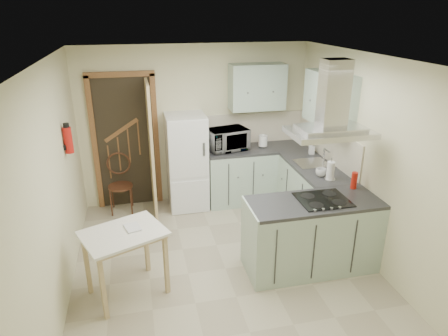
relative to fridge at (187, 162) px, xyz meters
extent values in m
plane|color=tan|center=(0.20, -1.80, -0.75)|extent=(4.20, 4.20, 0.00)
plane|color=silver|center=(0.20, -1.80, 1.75)|extent=(4.20, 4.20, 0.00)
plane|color=beige|center=(0.20, 0.30, 0.50)|extent=(3.60, 0.00, 3.60)
plane|color=beige|center=(-1.60, -1.80, 0.50)|extent=(0.00, 4.20, 4.20)
plane|color=beige|center=(2.00, -1.80, 0.50)|extent=(0.00, 4.20, 4.20)
cube|color=brown|center=(-0.90, 0.27, 0.30)|extent=(1.10, 0.12, 2.10)
cube|color=white|center=(0.00, 0.00, 0.00)|extent=(0.60, 0.60, 1.50)
cube|color=#9EB2A0|center=(0.86, 0.00, -0.30)|extent=(1.08, 0.60, 0.90)
cube|color=#9EB2A0|center=(1.70, -0.68, -0.30)|extent=(0.60, 1.95, 0.90)
cube|color=beige|center=(1.16, 0.29, 0.40)|extent=(1.68, 0.02, 0.50)
cube|color=#9EB2A0|center=(1.15, 0.12, 1.10)|extent=(0.85, 0.35, 0.70)
cube|color=#9EB2A0|center=(1.82, -0.95, 1.10)|extent=(0.35, 0.90, 0.70)
cube|color=#9EB2A0|center=(1.22, -1.98, -0.30)|extent=(1.55, 0.65, 0.90)
cube|color=black|center=(1.32, -1.98, 0.16)|extent=(0.58, 0.50, 0.01)
cube|color=silver|center=(1.32, -1.98, 0.97)|extent=(0.90, 0.55, 0.10)
cube|color=silver|center=(1.70, -0.85, 0.16)|extent=(0.45, 0.40, 0.01)
cylinder|color=#B2140F|center=(-1.54, -0.90, 0.75)|extent=(0.10, 0.10, 0.32)
cube|color=#D5C683|center=(-0.96, -1.98, -0.36)|extent=(1.00, 0.89, 0.78)
cube|color=#461A17|center=(-1.04, 0.04, -0.33)|extent=(0.39, 0.39, 0.84)
imported|color=black|center=(0.65, 0.02, 0.32)|extent=(0.68, 0.54, 0.34)
cylinder|color=white|center=(1.24, 0.01, 0.26)|extent=(0.19, 0.19, 0.21)
cube|color=#D24B18|center=(0.98, 0.15, 0.28)|extent=(0.13, 0.19, 0.26)
imported|color=#B2B2BF|center=(1.87, -0.47, 0.24)|extent=(0.11, 0.11, 0.19)
cylinder|color=white|center=(1.68, -1.44, 0.28)|extent=(0.12, 0.12, 0.26)
imported|color=silver|center=(1.62, -1.31, 0.20)|extent=(0.14, 0.14, 0.11)
cylinder|color=red|center=(1.84, -1.76, 0.26)|extent=(0.08, 0.08, 0.21)
imported|color=#A1354D|center=(-0.93, -1.94, 0.07)|extent=(0.20, 0.24, 0.09)
camera|label=1|loc=(-0.73, -5.79, 2.22)|focal=32.00mm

